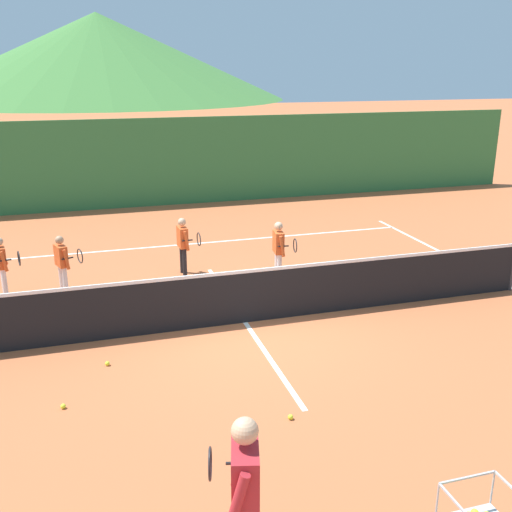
# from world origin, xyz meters

# --- Properties ---
(ground_plane) EXTENTS (120.00, 120.00, 0.00)m
(ground_plane) POSITION_xyz_m (0.00, 0.00, 0.00)
(ground_plane) COLOR #BC6038
(line_baseline_far) EXTENTS (11.27, 0.08, 0.01)m
(line_baseline_far) POSITION_xyz_m (0.00, 4.99, 0.00)
(line_baseline_far) COLOR white
(line_baseline_far) RESTS_ON ground
(line_service_center) EXTENTS (0.08, 5.83, 0.01)m
(line_service_center) POSITION_xyz_m (0.00, 0.00, 0.00)
(line_service_center) COLOR white
(line_service_center) RESTS_ON ground
(tennis_net) EXTENTS (11.10, 0.08, 1.05)m
(tennis_net) POSITION_xyz_m (0.00, 0.00, 0.50)
(tennis_net) COLOR #333338
(tennis_net) RESTS_ON ground
(instructor) EXTENTS (0.44, 0.81, 1.63)m
(instructor) POSITION_xyz_m (-1.47, -5.25, 0.98)
(instructor) COLOR #191E4C
(instructor) RESTS_ON ground
(student_0) EXTENTS (0.49, 0.54, 1.19)m
(student_0) POSITION_xyz_m (-4.12, 2.53, 0.72)
(student_0) COLOR silver
(student_0) RESTS_ON ground
(student_1) EXTENTS (0.55, 0.49, 1.19)m
(student_1) POSITION_xyz_m (-3.02, 2.30, 0.72)
(student_1) COLOR silver
(student_1) RESTS_ON ground
(student_2) EXTENTS (0.43, 0.59, 1.25)m
(student_2) POSITION_xyz_m (-0.57, 2.79, 0.75)
(student_2) COLOR black
(student_2) RESTS_ON ground
(student_3) EXTENTS (0.41, 0.65, 1.28)m
(student_3) POSITION_xyz_m (1.23, 1.79, 0.77)
(student_3) COLOR silver
(student_3) RESTS_ON ground
(tennis_ball_1) EXTENTS (0.07, 0.07, 0.07)m
(tennis_ball_1) POSITION_xyz_m (-0.25, -3.04, 0.03)
(tennis_ball_1) COLOR yellow
(tennis_ball_1) RESTS_ON ground
(tennis_ball_2) EXTENTS (0.07, 0.07, 0.07)m
(tennis_ball_2) POSITION_xyz_m (-3.02, -1.95, 0.03)
(tennis_ball_2) COLOR yellow
(tennis_ball_2) RESTS_ON ground
(tennis_ball_4) EXTENTS (0.07, 0.07, 0.07)m
(tennis_ball_4) POSITION_xyz_m (-2.40, -0.92, 0.03)
(tennis_ball_4) COLOR yellow
(tennis_ball_4) RESTS_ON ground
(windscreen_fence) EXTENTS (24.80, 0.08, 2.75)m
(windscreen_fence) POSITION_xyz_m (0.00, 9.55, 1.38)
(windscreen_fence) COLOR #33753D
(windscreen_fence) RESTS_ON ground
(hill_0) EXTENTS (47.79, 47.79, 10.70)m
(hill_0) POSITION_xyz_m (1.01, 73.67, 5.35)
(hill_0) COLOR #427A38
(hill_0) RESTS_ON ground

